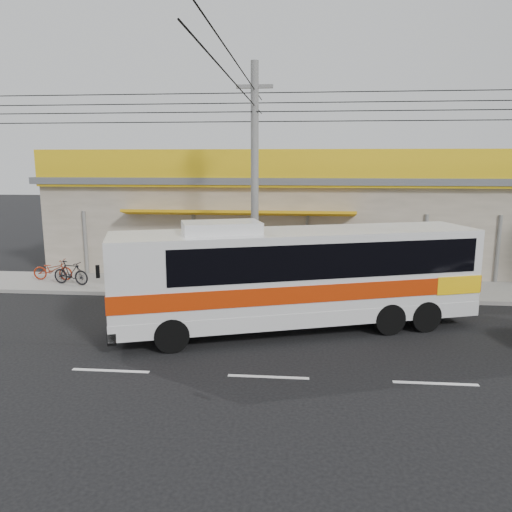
{
  "coord_description": "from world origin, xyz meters",
  "views": [
    {
      "loc": [
        0.75,
        -13.94,
        5.24
      ],
      "look_at": [
        -0.72,
        2.0,
        2.16
      ],
      "focal_mm": 35.0,
      "sensor_mm": 36.0,
      "label": 1
    }
  ],
  "objects": [
    {
      "name": "ground",
      "position": [
        0.0,
        0.0,
        0.0
      ],
      "size": [
        120.0,
        120.0,
        0.0
      ],
      "primitive_type": "plane",
      "color": "black",
      "rests_on": "ground"
    },
    {
      "name": "motorbike_red",
      "position": [
        -9.91,
        6.16,
        0.6
      ],
      "size": [
        1.73,
        0.65,
        0.9
      ],
      "primitive_type": "imported",
      "rotation": [
        0.0,
        0.0,
        1.6
      ],
      "color": "maroon",
      "rests_on": "sidewalk"
    },
    {
      "name": "utility_pole",
      "position": [
        -0.97,
        4.2,
        7.12
      ],
      "size": [
        34.0,
        14.0,
        8.64
      ],
      "color": "#61615F",
      "rests_on": "ground"
    },
    {
      "name": "storefront_building",
      "position": [
        -0.01,
        11.54,
        2.3
      ],
      "size": [
        22.6,
        9.2,
        5.7
      ],
      "color": "gray",
      "rests_on": "ground"
    },
    {
      "name": "motorbike_dark",
      "position": [
        -8.77,
        5.45,
        0.64
      ],
      "size": [
        1.7,
        0.79,
        0.99
      ],
      "primitive_type": "imported",
      "rotation": [
        0.0,
        0.0,
        1.37
      ],
      "color": "black",
      "rests_on": "sidewalk"
    },
    {
      "name": "sidewalk",
      "position": [
        0.0,
        6.0,
        0.07
      ],
      "size": [
        30.0,
        3.2,
        0.15
      ],
      "primitive_type": "cube",
      "color": "gray",
      "rests_on": "ground"
    },
    {
      "name": "lane_markings",
      "position": [
        0.0,
        -2.5,
        0.0
      ],
      "size": [
        50.0,
        0.12,
        0.01
      ],
      "primitive_type": null,
      "color": "silver",
      "rests_on": "ground"
    },
    {
      "name": "coach_bus",
      "position": [
        0.81,
        1.17,
        1.86
      ],
      "size": [
        11.46,
        5.75,
        3.47
      ],
      "rotation": [
        0.0,
        0.0,
        0.31
      ],
      "color": "silver",
      "rests_on": "ground"
    }
  ]
}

